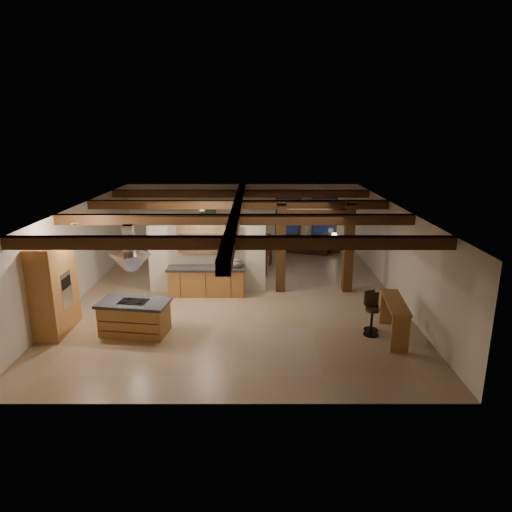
{
  "coord_description": "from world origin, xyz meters",
  "views": [
    {
      "loc": [
        0.59,
        -13.81,
        5.18
      ],
      "look_at": [
        0.59,
        0.5,
        1.2
      ],
      "focal_mm": 32.0,
      "sensor_mm": 36.0,
      "label": 1
    }
  ],
  "objects": [
    {
      "name": "bar_counter",
      "position": [
        4.13,
        -2.98,
        0.66
      ],
      "size": [
        0.66,
        1.91,
        0.98
      ],
      "color": "#A27234",
      "rests_on": "ground"
    },
    {
      "name": "table_lamp",
      "position": [
        3.98,
        5.42,
        0.76
      ],
      "size": [
        0.26,
        0.26,
        0.31
      ],
      "color": "black",
      "rests_on": "side_table"
    },
    {
      "name": "back_windows",
      "position": [
        2.8,
        5.93,
        1.5
      ],
      "size": [
        2.7,
        0.07,
        1.7
      ],
      "color": "#381E0E",
      "rests_on": "room_walls"
    },
    {
      "name": "ground",
      "position": [
        0.0,
        0.0,
        0.0
      ],
      "size": [
        12.0,
        12.0,
        0.0
      ],
      "primitive_type": "plane",
      "color": "tan",
      "rests_on": "ground"
    },
    {
      "name": "partition_wall",
      "position": [
        -1.0,
        0.5,
        1.1
      ],
      "size": [
        3.8,
        0.18,
        2.2
      ],
      "primitive_type": "cube",
      "color": "beige",
      "rests_on": "ground"
    },
    {
      "name": "dining_chairs",
      "position": [
        0.11,
        2.93,
        0.67
      ],
      "size": [
        2.28,
        2.28,
        1.31
      ],
      "color": "#381E0E",
      "rests_on": "ground"
    },
    {
      "name": "pantry_cabinet",
      "position": [
        -4.67,
        -2.6,
        1.2
      ],
      "size": [
        0.67,
        1.6,
        2.4
      ],
      "color": "#A27234",
      "rests_on": "ground"
    },
    {
      "name": "bar_stool_a",
      "position": [
        3.6,
        -2.85,
        0.57
      ],
      "size": [
        0.39,
        0.39,
        1.12
      ],
      "color": "black",
      "rests_on": "ground"
    },
    {
      "name": "bar_stool_b",
      "position": [
        3.65,
        -2.57,
        0.55
      ],
      "size": [
        0.4,
        0.41,
        1.07
      ],
      "color": "black",
      "rests_on": "ground"
    },
    {
      "name": "recessed_cans",
      "position": [
        -2.53,
        -1.93,
        2.87
      ],
      "size": [
        3.16,
        2.46,
        0.03
      ],
      "color": "silver",
      "rests_on": "room_walls"
    },
    {
      "name": "room_walls",
      "position": [
        0.0,
        0.0,
        1.78
      ],
      "size": [
        12.0,
        12.0,
        12.0
      ],
      "color": "beige",
      "rests_on": "ground"
    },
    {
      "name": "kitchen_island",
      "position": [
        -2.58,
        -2.77,
        0.45
      ],
      "size": [
        1.92,
        1.21,
        0.9
      ],
      "color": "#A27234",
      "rests_on": "ground"
    },
    {
      "name": "side_table",
      "position": [
        3.98,
        5.42,
        0.27
      ],
      "size": [
        0.53,
        0.53,
        0.54
      ],
      "primitive_type": "cube",
      "rotation": [
        0.0,
        0.0,
        0.24
      ],
      "color": "#381E0E",
      "rests_on": "ground"
    },
    {
      "name": "microwave",
      "position": [
        -0.1,
        0.11,
        1.05
      ],
      "size": [
        0.43,
        0.31,
        0.22
      ],
      "primitive_type": "imported",
      "rotation": [
        0.0,
        0.0,
        3.04
      ],
      "color": "silver",
      "rests_on": "back_counter"
    },
    {
      "name": "back_counter",
      "position": [
        -1.0,
        0.11,
        0.48
      ],
      "size": [
        2.5,
        0.66,
        0.94
      ],
      "color": "#A27234",
      "rests_on": "ground"
    },
    {
      "name": "dining_table",
      "position": [
        0.11,
        2.93,
        0.31
      ],
      "size": [
        1.96,
        1.39,
        0.62
      ],
      "primitive_type": "imported",
      "rotation": [
        0.0,
        0.0,
        0.25
      ],
      "color": "#3C190F",
      "rests_on": "ground"
    },
    {
      "name": "framed_art",
      "position": [
        -1.5,
        5.94,
        1.7
      ],
      "size": [
        0.65,
        0.05,
        0.85
      ],
      "color": "#381E0E",
      "rests_on": "room_walls"
    },
    {
      "name": "upper_display_cabinet",
      "position": [
        -1.0,
        0.31,
        1.85
      ],
      "size": [
        1.8,
        0.36,
        0.95
      ],
      "color": "#A27234",
      "rests_on": "partition_wall"
    },
    {
      "name": "timber_posts",
      "position": [
        2.5,
        0.5,
        1.76
      ],
      "size": [
        2.5,
        0.3,
        2.9
      ],
      "color": "#381E0E",
      "rests_on": "ground"
    },
    {
      "name": "range_hood",
      "position": [
        -2.58,
        -2.77,
        1.78
      ],
      "size": [
        1.1,
        1.1,
        1.4
      ],
      "color": "silver",
      "rests_on": "room_walls"
    },
    {
      "name": "sofa",
      "position": [
        2.73,
        5.5,
        0.31
      ],
      "size": [
        2.27,
        1.43,
        0.62
      ],
      "primitive_type": "imported",
      "rotation": [
        0.0,
        0.0,
        2.83
      ],
      "color": "black",
      "rests_on": "ground"
    },
    {
      "name": "ceiling_beams",
      "position": [
        0.0,
        0.0,
        2.76
      ],
      "size": [
        10.0,
        12.0,
        0.28
      ],
      "color": "#381E0E",
      "rests_on": "room_walls"
    }
  ]
}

